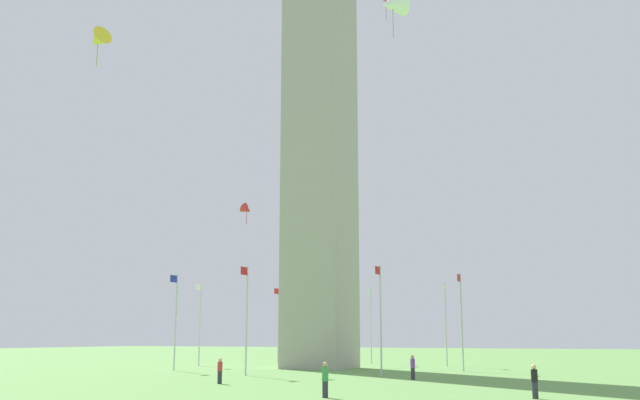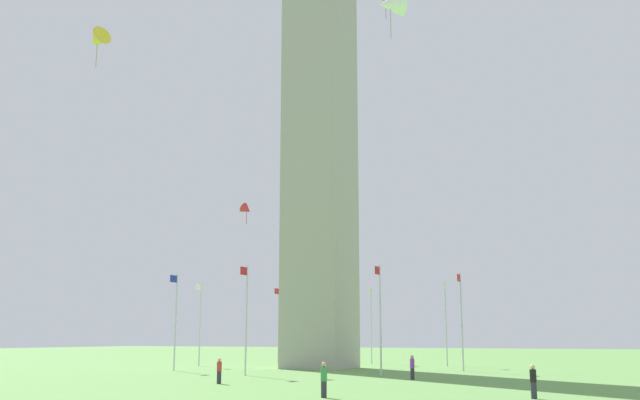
{
  "view_description": "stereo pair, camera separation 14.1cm",
  "coord_description": "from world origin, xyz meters",
  "px_view_note": "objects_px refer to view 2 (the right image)",
  "views": [
    {
      "loc": [
        63.6,
        29.43,
        2.98
      ],
      "look_at": [
        0.0,
        0.0,
        16.51
      ],
      "focal_mm": 39.88,
      "sensor_mm": 36.0,
      "label": 1
    },
    {
      "loc": [
        63.54,
        29.56,
        2.98
      ],
      "look_at": [
        0.0,
        0.0,
        16.51
      ],
      "focal_mm": 39.88,
      "sensor_mm": 36.0,
      "label": 2
    }
  ],
  "objects_px": {
    "obelisk_monument": "(320,99)",
    "flagpole_ne": "(380,315)",
    "flagpole_se": "(446,320)",
    "person_black_shirt": "(533,382)",
    "flagpole_n": "(246,315)",
    "flagpole_sw": "(278,322)",
    "person_red_shirt": "(219,371)",
    "kite_red_delta": "(247,210)",
    "person_purple_shirt": "(412,367)",
    "person_green_shirt": "(324,380)",
    "kite_yellow_delta": "(97,40)",
    "flagpole_e": "(461,317)",
    "kite_white_delta": "(390,4)",
    "flagpole_w": "(200,320)",
    "flagpole_s": "(371,322)",
    "flagpole_nw": "(175,318)"
  },
  "relations": [
    {
      "from": "obelisk_monument",
      "to": "flagpole_ne",
      "type": "relative_size",
      "value": 6.29
    },
    {
      "from": "flagpole_se",
      "to": "person_black_shirt",
      "type": "height_order",
      "value": "flagpole_se"
    },
    {
      "from": "flagpole_n",
      "to": "flagpole_sw",
      "type": "height_order",
      "value": "same"
    },
    {
      "from": "person_red_shirt",
      "to": "kite_red_delta",
      "type": "bearing_deg",
      "value": 45.24
    },
    {
      "from": "flagpole_n",
      "to": "person_purple_shirt",
      "type": "height_order",
      "value": "flagpole_n"
    },
    {
      "from": "flagpole_se",
      "to": "person_black_shirt",
      "type": "distance_m",
      "value": 39.18
    },
    {
      "from": "flagpole_se",
      "to": "flagpole_sw",
      "type": "xyz_separation_m",
      "value": [
        -0.0,
        -19.74,
        0.0
      ]
    },
    {
      "from": "flagpole_n",
      "to": "flagpole_sw",
      "type": "xyz_separation_m",
      "value": [
        -23.82,
        -9.87,
        0.0
      ]
    },
    {
      "from": "person_green_shirt",
      "to": "kite_yellow_delta",
      "type": "height_order",
      "value": "kite_yellow_delta"
    },
    {
      "from": "flagpole_e",
      "to": "kite_white_delta",
      "type": "xyz_separation_m",
      "value": [
        39.76,
        7.5,
        10.64
      ]
    },
    {
      "from": "obelisk_monument",
      "to": "flagpole_n",
      "type": "bearing_deg",
      "value": 0.0
    },
    {
      "from": "flagpole_n",
      "to": "flagpole_ne",
      "type": "bearing_deg",
      "value": 112.5
    },
    {
      "from": "flagpole_ne",
      "to": "flagpole_w",
      "type": "xyz_separation_m",
      "value": [
        -9.87,
        -23.82,
        0.0
      ]
    },
    {
      "from": "flagpole_n",
      "to": "kite_red_delta",
      "type": "height_order",
      "value": "kite_red_delta"
    },
    {
      "from": "obelisk_monument",
      "to": "flagpole_e",
      "type": "xyz_separation_m",
      "value": [
        0.06,
        13.96,
        -22.42
      ]
    },
    {
      "from": "flagpole_se",
      "to": "kite_red_delta",
      "type": "bearing_deg",
      "value": -38.34
    },
    {
      "from": "obelisk_monument",
      "to": "flagpole_w",
      "type": "bearing_deg",
      "value": -89.77
    },
    {
      "from": "flagpole_ne",
      "to": "flagpole_s",
      "type": "relative_size",
      "value": 1.0
    },
    {
      "from": "kite_white_delta",
      "to": "flagpole_sw",
      "type": "bearing_deg",
      "value": -147.74
    },
    {
      "from": "flagpole_nw",
      "to": "kite_yellow_delta",
      "type": "relative_size",
      "value": 3.16
    },
    {
      "from": "flagpole_e",
      "to": "kite_white_delta",
      "type": "height_order",
      "value": "kite_white_delta"
    },
    {
      "from": "person_green_shirt",
      "to": "kite_yellow_delta",
      "type": "distance_m",
      "value": 27.66
    },
    {
      "from": "flagpole_w",
      "to": "kite_white_delta",
      "type": "height_order",
      "value": "kite_white_delta"
    },
    {
      "from": "obelisk_monument",
      "to": "flagpole_sw",
      "type": "xyz_separation_m",
      "value": [
        -9.81,
        -9.87,
        -22.42
      ]
    },
    {
      "from": "flagpole_ne",
      "to": "person_purple_shirt",
      "type": "relative_size",
      "value": 5.07
    },
    {
      "from": "flagpole_nw",
      "to": "kite_white_delta",
      "type": "distance_m",
      "value": 44.58
    },
    {
      "from": "flagpole_w",
      "to": "person_green_shirt",
      "type": "distance_m",
      "value": 41.6
    },
    {
      "from": "flagpole_w",
      "to": "person_black_shirt",
      "type": "distance_m",
      "value": 46.39
    },
    {
      "from": "flagpole_ne",
      "to": "flagpole_sw",
      "type": "distance_m",
      "value": 27.91
    },
    {
      "from": "person_black_shirt",
      "to": "obelisk_monument",
      "type": "bearing_deg",
      "value": 21.36
    },
    {
      "from": "person_green_shirt",
      "to": "kite_white_delta",
      "type": "height_order",
      "value": "kite_white_delta"
    },
    {
      "from": "flagpole_n",
      "to": "flagpole_nw",
      "type": "height_order",
      "value": "same"
    },
    {
      "from": "obelisk_monument",
      "to": "person_red_shirt",
      "type": "xyz_separation_m",
      "value": [
        23.48,
        3.72,
        -26.31
      ]
    },
    {
      "from": "person_black_shirt",
      "to": "kite_white_delta",
      "type": "relative_size",
      "value": 0.83
    },
    {
      "from": "flagpole_s",
      "to": "person_red_shirt",
      "type": "bearing_deg",
      "value": 5.68
    },
    {
      "from": "kite_yellow_delta",
      "to": "flagpole_se",
      "type": "bearing_deg",
      "value": 162.02
    },
    {
      "from": "flagpole_nw",
      "to": "person_black_shirt",
      "type": "height_order",
      "value": "flagpole_nw"
    },
    {
      "from": "flagpole_se",
      "to": "kite_yellow_delta",
      "type": "height_order",
      "value": "kite_yellow_delta"
    },
    {
      "from": "kite_red_delta",
      "to": "flagpole_sw",
      "type": "bearing_deg",
      "value": -161.28
    },
    {
      "from": "flagpole_sw",
      "to": "flagpole_nw",
      "type": "relative_size",
      "value": 1.0
    },
    {
      "from": "flagpole_nw",
      "to": "kite_white_delta",
      "type": "height_order",
      "value": "kite_white_delta"
    },
    {
      "from": "flagpole_e",
      "to": "person_red_shirt",
      "type": "distance_m",
      "value": 25.86
    },
    {
      "from": "flagpole_sw",
      "to": "person_black_shirt",
      "type": "height_order",
      "value": "flagpole_sw"
    },
    {
      "from": "flagpole_nw",
      "to": "person_red_shirt",
      "type": "height_order",
      "value": "flagpole_nw"
    },
    {
      "from": "kite_yellow_delta",
      "to": "kite_white_delta",
      "type": "distance_m",
      "value": 27.42
    },
    {
      "from": "flagpole_e",
      "to": "flagpole_w",
      "type": "height_order",
      "value": "same"
    },
    {
      "from": "kite_yellow_delta",
      "to": "flagpole_n",
      "type": "bearing_deg",
      "value": 169.51
    },
    {
      "from": "flagpole_sw",
      "to": "person_black_shirt",
      "type": "xyz_separation_m",
      "value": [
        36.37,
        33.79,
        -3.89
      ]
    },
    {
      "from": "flagpole_e",
      "to": "person_black_shirt",
      "type": "height_order",
      "value": "flagpole_e"
    },
    {
      "from": "flagpole_nw",
      "to": "flagpole_w",
      "type": "bearing_deg",
      "value": -157.5
    }
  ]
}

